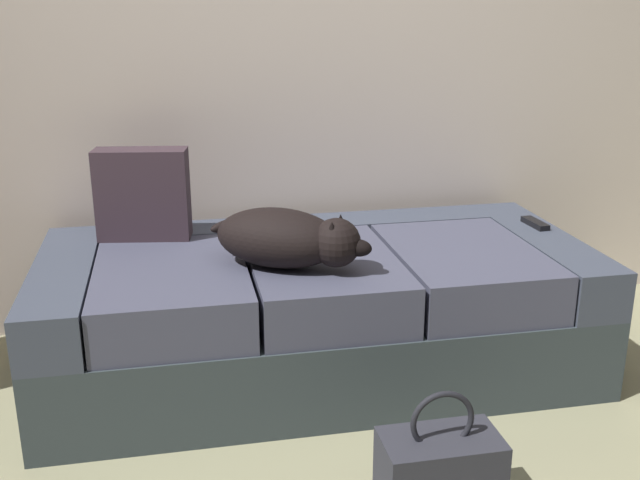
{
  "coord_description": "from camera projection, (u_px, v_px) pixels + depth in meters",
  "views": [
    {
      "loc": [
        -0.5,
        -1.38,
        1.34
      ],
      "look_at": [
        0.0,
        1.09,
        0.53
      ],
      "focal_mm": 41.94,
      "sensor_mm": 36.0,
      "label": 1
    }
  ],
  "objects": [
    {
      "name": "throw_pillow",
      "position": [
        143.0,
        194.0,
        2.78
      ],
      "size": [
        0.35,
        0.17,
        0.34
      ],
      "primitive_type": "cube",
      "rotation": [
        0.0,
        0.0,
        -0.16
      ],
      "color": "#3B2B34",
      "rests_on": "couch"
    },
    {
      "name": "couch",
      "position": [
        317.0,
        310.0,
        2.78
      ],
      "size": [
        1.98,
        0.92,
        0.48
      ],
      "color": "#343E43",
      "rests_on": "ground"
    },
    {
      "name": "handbag",
      "position": [
        439.0,
        475.0,
        2.01
      ],
      "size": [
        0.32,
        0.18,
        0.38
      ],
      "color": "#2D2E38",
      "rests_on": "ground"
    },
    {
      "name": "tv_remote",
      "position": [
        535.0,
        223.0,
        2.98
      ],
      "size": [
        0.05,
        0.15,
        0.02
      ],
      "primitive_type": "cube",
      "rotation": [
        0.0,
        0.0,
        0.07
      ],
      "color": "black",
      "rests_on": "couch"
    },
    {
      "name": "dog_dark",
      "position": [
        288.0,
        238.0,
        2.5
      ],
      "size": [
        0.55,
        0.44,
        0.2
      ],
      "color": "black",
      "rests_on": "couch"
    }
  ]
}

